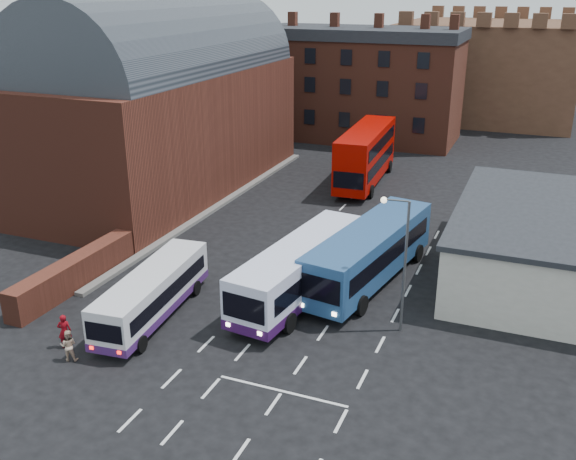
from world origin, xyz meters
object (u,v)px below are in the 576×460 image
at_px(bus_blue, 370,251).
at_px(pedestrian_beige, 68,345).
at_px(bus_white_outbound, 153,291).
at_px(street_lamp, 401,253).
at_px(pedestrian_red, 65,331).
at_px(bus_white_inbound, 301,266).
at_px(bus_red_double, 366,155).

height_order(bus_blue, pedestrian_beige, bus_blue).
xyz_separation_m(bus_white_outbound, street_lamp, (12.28, 3.48, 2.76)).
distance_m(pedestrian_red, pedestrian_beige, 1.27).
bearing_deg(bus_white_outbound, pedestrian_beige, -110.23).
height_order(street_lamp, pedestrian_beige, street_lamp).
height_order(bus_white_inbound, bus_red_double, bus_red_double).
height_order(bus_blue, pedestrian_red, bus_blue).
bearing_deg(bus_red_double, pedestrian_red, 76.34).
xyz_separation_m(bus_white_inbound, bus_red_double, (-2.66, 22.85, 0.72)).
relative_size(bus_blue, pedestrian_beige, 8.13).
bearing_deg(bus_white_outbound, pedestrian_red, -123.69).
relative_size(bus_blue, street_lamp, 1.80).
bearing_deg(pedestrian_red, pedestrian_beige, 107.05).
bearing_deg(bus_white_inbound, street_lamp, 171.63).
height_order(bus_white_outbound, pedestrian_red, bus_white_outbound).
height_order(bus_red_double, street_lamp, street_lamp).
bearing_deg(street_lamp, pedestrian_beige, -147.78).
relative_size(bus_white_inbound, pedestrian_red, 6.81).
bearing_deg(street_lamp, bus_white_outbound, -164.17).
relative_size(bus_red_double, pedestrian_beige, 7.96).
xyz_separation_m(bus_blue, pedestrian_red, (-11.74, -12.73, -1.12)).
bearing_deg(bus_white_outbound, bus_blue, 36.53).
bearing_deg(bus_red_double, bus_white_inbound, 93.64).
bearing_deg(bus_blue, street_lamp, 128.96).
bearing_deg(pedestrian_red, bus_red_double, -131.13).
height_order(bus_red_double, pedestrian_beige, bus_red_double).
bearing_deg(bus_red_double, pedestrian_beige, 78.19).
height_order(pedestrian_red, pedestrian_beige, pedestrian_red).
height_order(street_lamp, pedestrian_red, street_lamp).
xyz_separation_m(bus_blue, pedestrian_beige, (-10.81, -13.59, -1.22)).
xyz_separation_m(bus_white_inbound, pedestrian_red, (-8.71, -9.33, -1.02)).
bearing_deg(bus_white_inbound, pedestrian_beige, 59.48).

